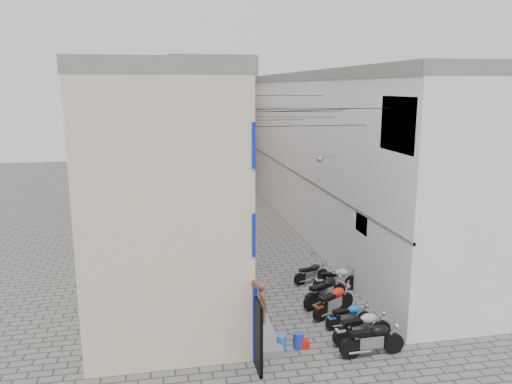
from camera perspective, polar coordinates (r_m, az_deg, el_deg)
ground at (r=16.67m, az=8.81°, el=-17.67°), size 90.00×90.00×0.00m
plinth at (r=27.93m, az=-4.36°, el=-4.90°), size 0.90×26.00×0.25m
building_left at (r=26.77m, az=-10.74°, el=3.78°), size 5.10×27.00×9.00m
building_right at (r=28.68m, az=9.66°, el=4.37°), size 5.94×26.00×9.00m
building_far_brick_left at (r=41.80m, az=-6.91°, el=7.46°), size 6.00×6.00×10.00m
building_far_brick_right at (r=44.52m, az=-0.61°, el=6.52°), size 5.00×6.00×8.00m
building_far_concrete at (r=47.92m, az=-5.08°, el=8.66°), size 8.00×5.00×11.00m
far_shopfront at (r=39.72m, az=-3.58°, el=1.76°), size 2.00×0.30×2.40m
overhead_wires at (r=21.85m, az=2.50°, el=9.11°), size 5.80×13.02×1.32m
motorcycle_a at (r=16.42m, az=13.15°, el=-15.91°), size 2.13×0.71×1.23m
motorcycle_b at (r=17.10m, az=12.05°, el=-14.69°), size 2.17×0.94×1.22m
motorcycle_c at (r=17.99m, az=10.61°, el=-13.61°), size 1.76×0.68×1.00m
motorcycle_d at (r=18.78m, az=8.88°, el=-12.05°), size 2.15×1.61×1.21m
motorcycle_e at (r=19.54m, az=7.91°, el=-10.97°), size 2.24×1.63×1.26m
motorcycle_f at (r=20.89m, az=9.21°, el=-9.64°), size 1.98×0.68×1.14m
motorcycle_g at (r=21.58m, az=6.35°, el=-9.07°), size 1.77×0.97×0.98m
person_a at (r=17.43m, az=0.71°, el=-12.55°), size 0.40×0.56×1.45m
person_b at (r=20.90m, az=-1.03°, el=-8.12°), size 0.85×0.94×1.56m
water_jug_near at (r=16.68m, az=4.87°, el=-16.54°), size 0.40×0.40×0.51m
water_jug_far at (r=16.57m, az=2.93°, el=-16.79°), size 0.35×0.35×0.48m
red_crate at (r=16.77m, az=5.33°, el=-16.85°), size 0.48×0.39×0.27m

